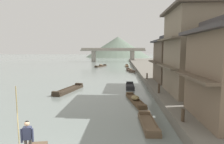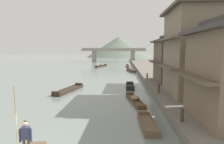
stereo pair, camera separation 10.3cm
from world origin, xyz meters
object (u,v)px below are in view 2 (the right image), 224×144
Objects in this scene: boat_midriver_upstream at (101,66)px; mooring_post_dock_mid at (159,88)px; boatman_person at (25,135)px; house_waterfront_tall at (174,59)px; boat_moored_third at (127,66)px; stone_bridge at (113,53)px; boat_moored_nearest at (131,71)px; boat_upstream_distant at (135,100)px; mooring_post_dock_far at (147,76)px; boat_midriver_drifting at (148,124)px; house_waterfront_second at (199,49)px; boat_moored_second at (130,87)px; boat_moored_far at (69,90)px; mooring_post_dock_near at (182,115)px.

mooring_post_dock_mid reaches higher than boat_midriver_upstream.
house_waterfront_tall is at bearing 59.72° from boatman_person.
stone_bridge is (-5.27, 21.87, 3.60)m from boat_moored_third.
mooring_post_dock_mid reaches higher than boat_moored_nearest.
boat_upstream_distant is at bearing -90.20° from boat_moored_third.
house_waterfront_tall is at bearing 65.48° from mooring_post_dock_mid.
boat_upstream_distant is at bearing -91.48° from boat_moored_nearest.
stone_bridge reaches higher than mooring_post_dock_mid.
mooring_post_dock_far is at bearing -81.52° from stone_bridge.
boat_midriver_drifting is at bearing -85.10° from stone_bridge.
house_waterfront_second is at bearing -67.72° from mooring_post_dock_far.
boat_moored_second is at bearing 93.22° from boat_midriver_drifting.
house_waterfront_tall reaches higher than boat_moored_nearest.
boat_moored_nearest reaches higher than boat_moored_far.
house_waterfront_second reaches higher than mooring_post_dock_far.
boat_midriver_drifting is (8.10, -9.87, -0.01)m from boat_moored_far.
mooring_post_dock_far reaches higher than boat_moored_far.
boat_moored_second is 6.82m from house_waterfront_tall.
mooring_post_dock_mid is at bearing -19.68° from boat_moored_far.
mooring_post_dock_far is (0.00, 16.14, 0.06)m from mooring_post_dock_near.
boatman_person is 0.35× the size of house_waterfront_second.
boat_moored_second is 0.52× the size of house_waterfront_tall.
boat_midriver_upstream is at bearing 89.83° from boat_moored_far.
boat_moored_nearest is 31.75m from mooring_post_dock_near.
mooring_post_dock_far reaches higher than boat_midriver_drifting.
house_waterfront_tall is (-0.45, 6.88, -1.29)m from house_waterfront_second.
stone_bridge is at bearing 87.42° from boat_moored_far.
boat_moored_second is at bearing -92.71° from boat_moored_nearest.
boat_midriver_drifting is 65.64m from stone_bridge.
house_waterfront_second is at bearing 49.28° from boat_midriver_drifting.
mooring_post_dock_near reaches higher than boat_moored_far.
boat_upstream_distant is 5.86× the size of mooring_post_dock_far.
boat_moored_far is 0.21× the size of stone_bridge.
boat_moored_third is 37.77m from boat_upstream_distant.
boat_moored_nearest reaches higher than boat_moored_second.
boat_moored_third is 0.22× the size of stone_bridge.
house_waterfront_tall reaches higher than boat_midriver_upstream.
boat_moored_far is 0.99× the size of boat_midriver_upstream.
house_waterfront_tall is (5.49, 7.57, 3.55)m from boat_upstream_distant.
boat_moored_nearest is 18.55m from boat_moored_second.
house_waterfront_second is (13.58, -3.50, 4.87)m from boat_moored_far.
boat_moored_far is at bearing -165.60° from house_waterfront_tall.
boat_moored_second is at bearing -84.72° from stone_bridge.
boat_moored_far is at bearing -103.03° from boat_moored_third.
boat_upstream_distant is at bearing 64.25° from boatman_person.
boat_upstream_distant is (5.08, 10.54, -1.34)m from boatman_person.
stone_bridge is at bearing 97.22° from mooring_post_dock_mid.
mooring_post_dock_far is at bearing -70.20° from boat_midriver_upstream.
boatman_person is 47.54m from boat_midriver_upstream.
mooring_post_dock_far is 0.03× the size of stone_bridge.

